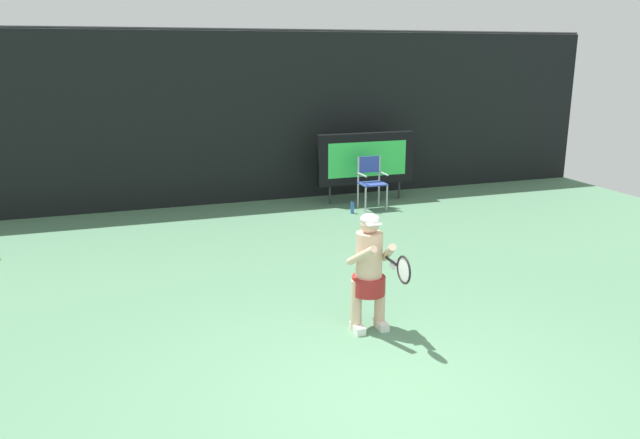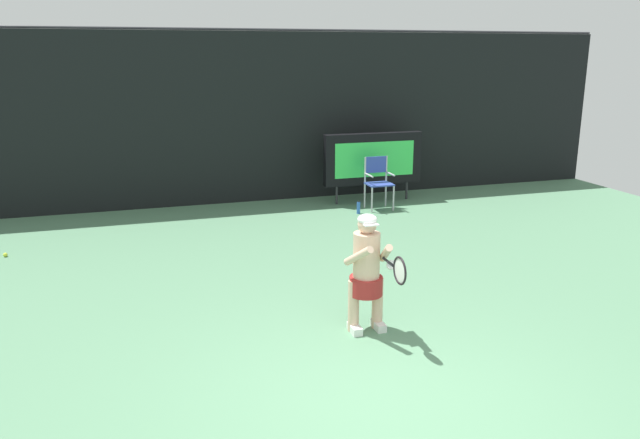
{
  "view_description": "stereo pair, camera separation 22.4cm",
  "coord_description": "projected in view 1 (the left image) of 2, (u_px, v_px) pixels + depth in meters",
  "views": [
    {
      "loc": [
        -2.29,
        -4.63,
        3.16
      ],
      "look_at": [
        0.28,
        2.79,
        1.05
      ],
      "focal_mm": 34.88,
      "sensor_mm": 36.0,
      "label": 1
    },
    {
      "loc": [
        -2.08,
        -4.7,
        3.16
      ],
      "look_at": [
        0.28,
        2.79,
        1.05
      ],
      "focal_mm": 34.88,
      "sensor_mm": 36.0,
      "label": 2
    }
  ],
  "objects": [
    {
      "name": "umpire_chair",
      "position": [
        371.0,
        179.0,
        12.92
      ],
      "size": [
        0.52,
        0.44,
        1.08
      ],
      "color": "#B7B7BC",
      "rests_on": "ground"
    },
    {
      "name": "water_bottle",
      "position": [
        352.0,
        207.0,
        12.62
      ],
      "size": [
        0.07,
        0.07,
        0.27
      ],
      "color": "blue",
      "rests_on": "ground"
    },
    {
      "name": "ground",
      "position": [
        399.0,
        416.0,
        5.61
      ],
      "size": [
        18.0,
        22.0,
        0.03
      ],
      "color": "#548360"
    },
    {
      "name": "backdrop_screen",
      "position": [
        219.0,
        119.0,
        13.06
      ],
      "size": [
        18.0,
        0.12,
        3.66
      ],
      "color": "black",
      "rests_on": "ground"
    },
    {
      "name": "tennis_racket",
      "position": [
        403.0,
        269.0,
        6.65
      ],
      "size": [
        0.03,
        0.6,
        0.31
      ],
      "rotation": [
        0.0,
        0.0,
        0.03
      ],
      "color": "black"
    },
    {
      "name": "scoreboard",
      "position": [
        366.0,
        159.0,
        13.44
      ],
      "size": [
        2.2,
        0.21,
        1.5
      ],
      "color": "black",
      "rests_on": "ground"
    },
    {
      "name": "tennis_player",
      "position": [
        369.0,
        269.0,
        7.17
      ],
      "size": [
        0.53,
        0.61,
        1.41
      ],
      "color": "white",
      "rests_on": "ground"
    }
  ]
}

